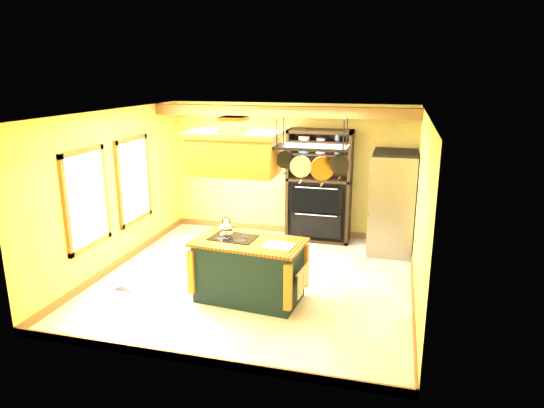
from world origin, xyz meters
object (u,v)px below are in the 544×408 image
at_px(kitchen_island, 249,270).
at_px(refrigerator, 392,205).
at_px(pot_rack, 312,154).
at_px(hutch, 319,198).
at_px(range_hood, 234,151).

xyz_separation_m(kitchen_island, refrigerator, (1.97, 2.61, 0.44)).
relative_size(pot_rack, hutch, 0.46).
distance_m(range_hood, refrigerator, 3.64).
relative_size(pot_rack, refrigerator, 0.55).
height_order(range_hood, hutch, range_hood).
distance_m(range_hood, hutch, 3.35).
relative_size(range_hood, pot_rack, 1.26).
bearing_deg(refrigerator, range_hood, -129.69).
bearing_deg(kitchen_island, pot_rack, 5.60).
distance_m(refrigerator, hutch, 1.47).
xyz_separation_m(kitchen_island, pot_rack, (0.91, 0.00, 1.76)).
relative_size(range_hood, refrigerator, 0.69).
relative_size(kitchen_island, pot_rack, 1.64).
xyz_separation_m(kitchen_island, range_hood, (-0.20, -0.00, 1.76)).
distance_m(range_hood, pot_rack, 1.10).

